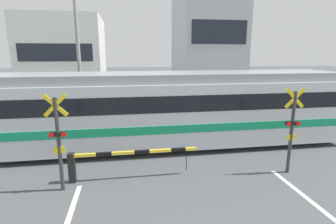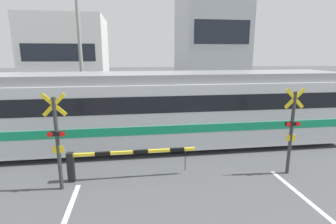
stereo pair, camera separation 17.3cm
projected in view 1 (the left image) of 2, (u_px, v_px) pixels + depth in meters
rail_track_near at (169, 150)px, 11.01m from camera, size 50.00×0.10×0.08m
rail_track_far at (164, 139)px, 12.39m from camera, size 50.00×0.10×0.08m
commuter_train at (101, 109)px, 10.90m from camera, size 20.83×3.01×3.20m
crossing_barrier_near at (109, 159)px, 8.35m from camera, size 4.11×0.20×0.97m
crossing_barrier_far at (197, 112)px, 15.06m from camera, size 4.11×0.20×0.97m
crossing_signal_left at (58, 139)px, 7.51m from camera, size 0.68×0.15×2.92m
crossing_signal_right at (292, 127)px, 8.67m from camera, size 0.68×0.15×2.92m
pedestrian at (157, 103)px, 16.68m from camera, size 0.38×0.22×1.56m
building_left_of_street at (65, 56)px, 25.74m from camera, size 7.23×7.49×7.42m
building_right_of_street at (207, 40)px, 27.65m from camera, size 6.29×7.49×10.76m
utility_pole_streetside at (78, 52)px, 15.66m from camera, size 0.22×0.22×8.20m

